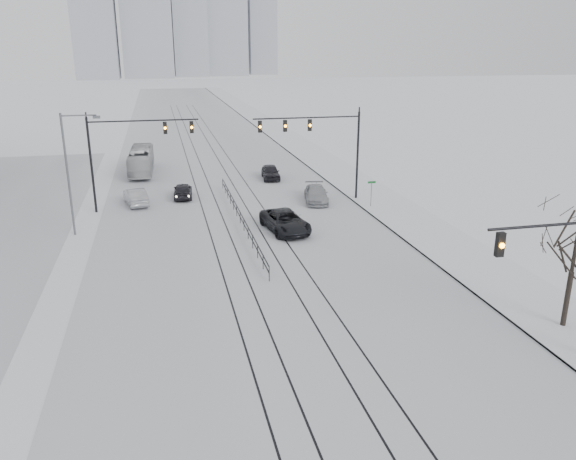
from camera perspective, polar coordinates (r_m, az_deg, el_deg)
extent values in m
cube|color=silver|center=(73.93, -8.26, 7.44)|extent=(22.00, 260.00, 0.02)
cube|color=silver|center=(76.19, 2.00, 7.98)|extent=(5.00, 260.00, 0.16)
cube|color=gray|center=(75.60, 0.18, 7.90)|extent=(0.10, 260.00, 0.12)
cube|color=black|center=(54.25, -9.12, 3.57)|extent=(0.10, 180.00, 0.01)
cube|color=black|center=(54.35, -7.65, 3.67)|extent=(0.10, 180.00, 0.01)
cube|color=black|center=(54.61, -5.14, 3.82)|extent=(0.10, 180.00, 0.01)
cube|color=black|center=(54.80, -3.69, 3.91)|extent=(0.10, 180.00, 0.01)
cube|color=#9498A2|center=(273.92, -19.18, 20.06)|extent=(18.00, 18.00, 55.00)
cube|color=#9498A2|center=(289.23, -9.99, 19.88)|extent=(16.00, 16.00, 48.00)
cube|color=#9498A2|center=(299.22, -6.49, 21.49)|extent=(20.00, 20.00, 64.00)
cube|color=#9498A2|center=(309.63, -2.70, 19.23)|extent=(14.00, 14.00, 40.00)
cylinder|color=black|center=(24.89, 25.52, 0.49)|extent=(6.00, 0.12, 0.12)
cube|color=black|center=(23.70, 20.73, -1.39)|extent=(0.32, 0.24, 1.00)
sphere|color=orange|center=(23.59, 20.92, -1.49)|extent=(0.22, 0.22, 0.22)
cylinder|color=black|center=(51.41, 7.07, 7.41)|extent=(0.20, 0.20, 8.00)
cylinder|color=black|center=(49.46, 1.95, 11.34)|extent=(9.50, 0.12, 0.12)
cube|color=black|center=(48.65, -2.87, 10.44)|extent=(0.32, 0.24, 1.00)
sphere|color=orange|center=(48.51, -2.84, 10.42)|extent=(0.22, 0.22, 0.22)
cube|color=black|center=(49.08, -0.30, 10.53)|extent=(0.32, 0.24, 1.00)
sphere|color=orange|center=(48.95, -0.26, 10.51)|extent=(0.22, 0.22, 0.22)
cube|color=black|center=(49.61, 2.22, 10.60)|extent=(0.32, 0.24, 1.00)
sphere|color=orange|center=(49.47, 2.27, 10.58)|extent=(0.22, 0.22, 0.22)
cylinder|color=black|center=(49.70, -19.34, 6.17)|extent=(0.20, 0.20, 8.00)
cylinder|color=black|center=(48.84, -14.45, 10.71)|extent=(9.00, 0.12, 0.12)
cube|color=black|center=(48.98, -9.77, 10.26)|extent=(0.32, 0.24, 1.00)
sphere|color=orange|center=(48.84, -9.76, 10.24)|extent=(0.22, 0.22, 0.22)
cube|color=black|center=(48.91, -12.38, 10.09)|extent=(0.32, 0.24, 1.00)
sphere|color=orange|center=(48.77, -12.37, 10.07)|extent=(0.22, 0.22, 0.22)
cylinder|color=#595B60|center=(43.90, -21.45, 5.14)|extent=(0.16, 0.16, 9.00)
cylinder|color=#595B60|center=(43.07, -20.51, 10.85)|extent=(2.40, 0.10, 0.10)
cube|color=#595B60|center=(42.95, -18.88, 10.80)|extent=(0.50, 0.25, 0.18)
cylinder|color=black|center=(31.06, 26.47, -6.41)|extent=(0.26, 0.26, 3.00)
cylinder|color=black|center=(30.27, 27.05, -2.52)|extent=(0.18, 0.18, 2.50)
cube|color=black|center=(44.64, -4.90, 1.83)|extent=(0.06, 24.00, 0.06)
cube|color=black|center=(44.75, -4.89, 1.34)|extent=(0.06, 24.00, 0.06)
cylinder|color=#595B60|center=(49.37, 8.45, 3.58)|extent=(0.06, 0.06, 2.40)
cube|color=#0C4C19|center=(49.12, 8.51, 4.82)|extent=(0.70, 0.04, 0.18)
imported|color=black|center=(53.14, -10.63, 3.95)|extent=(1.93, 4.24, 1.41)
imported|color=#9FA1A7|center=(51.74, -15.21, 3.28)|extent=(2.45, 4.74, 1.49)
imported|color=black|center=(42.59, -0.28, 0.87)|extent=(3.38, 5.97, 1.57)
imported|color=#9DA0A4|center=(50.96, 2.89, 3.64)|extent=(2.86, 5.18, 1.42)
imported|color=black|center=(59.99, -1.78, 5.89)|extent=(2.13, 4.50, 1.49)
imported|color=#B5B6B9|center=(64.78, -14.68, 6.80)|extent=(2.70, 10.11, 2.79)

